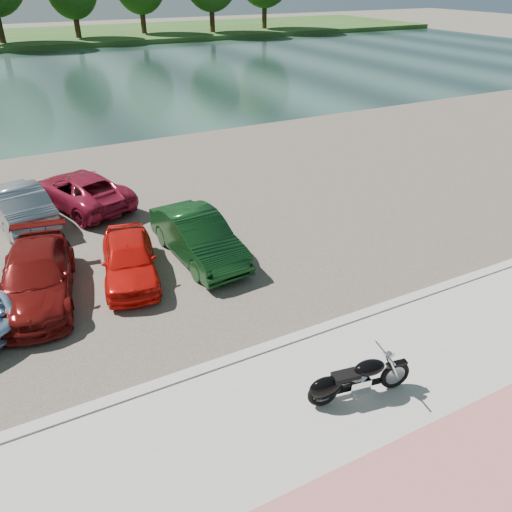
{
  "coord_description": "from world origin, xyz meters",
  "views": [
    {
      "loc": [
        -5.89,
        -6.03,
        7.82
      ],
      "look_at": [
        -0.43,
        4.45,
        1.1
      ],
      "focal_mm": 35.0,
      "sensor_mm": 36.0,
      "label": 1
    }
  ],
  "objects": [
    {
      "name": "ground",
      "position": [
        0.0,
        0.0,
        0.0
      ],
      "size": [
        200.0,
        200.0,
        0.0
      ],
      "primitive_type": "plane",
      "color": "#595447",
      "rests_on": "ground"
    },
    {
      "name": "promenade",
      "position": [
        0.0,
        -1.0,
        0.05
      ],
      "size": [
        60.0,
        6.0,
        0.1
      ],
      "primitive_type": "cube",
      "color": "#A19E97",
      "rests_on": "ground"
    },
    {
      "name": "pink_path",
      "position": [
        0.0,
        -2.5,
        0.1
      ],
      "size": [
        60.0,
        2.0,
        0.01
      ],
      "primitive_type": "cube",
      "color": "#A9625F",
      "rests_on": "promenade"
    },
    {
      "name": "kerb",
      "position": [
        0.0,
        2.0,
        0.07
      ],
      "size": [
        60.0,
        0.3,
        0.14
      ],
      "primitive_type": "cube",
      "color": "#A19E97",
      "rests_on": "ground"
    },
    {
      "name": "parking_lot",
      "position": [
        0.0,
        11.0,
        0.02
      ],
      "size": [
        60.0,
        18.0,
        0.04
      ],
      "primitive_type": "cube",
      "color": "#3E3A32",
      "rests_on": "ground"
    },
    {
      "name": "river",
      "position": [
        0.0,
        40.0,
        0.0
      ],
      "size": [
        120.0,
        40.0,
        0.0
      ],
      "primitive_type": "cube",
      "color": "#182B27",
      "rests_on": "ground"
    },
    {
      "name": "far_bank",
      "position": [
        0.0,
        72.0,
        0.3
      ],
      "size": [
        120.0,
        24.0,
        0.6
      ],
      "primitive_type": "cube",
      "color": "#204117",
      "rests_on": "ground"
    },
    {
      "name": "motorcycle",
      "position": [
        -0.67,
        -0.2,
        0.56
      ],
      "size": [
        2.32,
        0.81,
        1.05
      ],
      "rotation": [
        0.0,
        0.0,
        -0.17
      ],
      "color": "black",
      "rests_on": "promenade"
    },
    {
      "name": "car_3",
      "position": [
        -5.89,
        6.78,
        0.7
      ],
      "size": [
        2.66,
        4.83,
        1.32
      ],
      "primitive_type": "imported",
      "rotation": [
        0.0,
        0.0,
        -0.18
      ],
      "color": "maroon",
      "rests_on": "parking_lot"
    },
    {
      "name": "car_4",
      "position": [
        -3.4,
        6.66,
        0.67
      ],
      "size": [
        2.2,
        3.95,
        1.27
      ],
      "primitive_type": "imported",
      "rotation": [
        0.0,
        0.0,
        -0.2
      ],
      "color": "red",
      "rests_on": "parking_lot"
    },
    {
      "name": "car_5",
      "position": [
        -1.18,
        6.88,
        0.75
      ],
      "size": [
        1.83,
        4.43,
        1.43
      ],
      "primitive_type": "imported",
      "rotation": [
        0.0,
        0.0,
        0.08
      ],
      "color": "black",
      "rests_on": "parking_lot"
    },
    {
      "name": "car_9",
      "position": [
        -5.91,
        12.12,
        0.78
      ],
      "size": [
        2.38,
        4.7,
        1.48
      ],
      "primitive_type": "imported",
      "rotation": [
        0.0,
        0.0,
        3.33
      ],
      "color": "slate",
      "rests_on": "parking_lot"
    },
    {
      "name": "car_10",
      "position": [
        -3.62,
        12.56,
        0.7
      ],
      "size": [
        3.57,
        5.18,
        1.32
      ],
      "primitive_type": "imported",
      "rotation": [
        0.0,
        0.0,
        3.46
      ],
      "color": "maroon",
      "rests_on": "parking_lot"
    }
  ]
}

